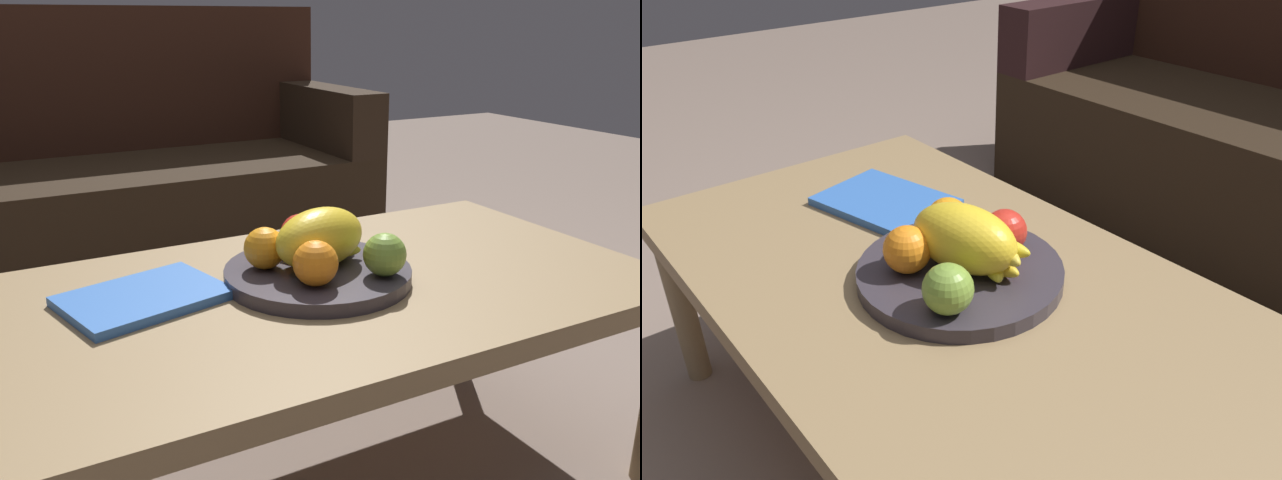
{
  "view_description": "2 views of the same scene",
  "coord_description": "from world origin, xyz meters",
  "views": [
    {
      "loc": [
        -0.53,
        -0.97,
        0.86
      ],
      "look_at": [
        0.0,
        0.02,
        0.49
      ],
      "focal_mm": 38.02,
      "sensor_mm": 36.0,
      "label": 1
    },
    {
      "loc": [
        0.66,
        -0.51,
        0.97
      ],
      "look_at": [
        0.0,
        0.02,
        0.49
      ],
      "focal_mm": 35.26,
      "sensor_mm": 36.0,
      "label": 2
    }
  ],
  "objects": [
    {
      "name": "banana_bunch",
      "position": [
        0.02,
        0.05,
        0.47
      ],
      "size": [
        0.16,
        0.14,
        0.06
      ],
      "color": "gold",
      "rests_on": "fruit_bowl"
    },
    {
      "name": "orange_left",
      "position": [
        -0.08,
        0.06,
        0.48
      ],
      "size": [
        0.07,
        0.07,
        0.07
      ],
      "primitive_type": "sphere",
      "color": "orange",
      "rests_on": "fruit_bowl"
    },
    {
      "name": "orange_front",
      "position": [
        -0.04,
        -0.05,
        0.48
      ],
      "size": [
        0.08,
        0.08,
        0.08
      ],
      "primitive_type": "sphere",
      "color": "orange",
      "rests_on": "fruit_bowl"
    },
    {
      "name": "magazine",
      "position": [
        -0.3,
        0.07,
        0.42
      ],
      "size": [
        0.29,
        0.23,
        0.02
      ],
      "primitive_type": "cube",
      "rotation": [
        0.0,
        0.0,
        0.24
      ],
      "color": "#366AC1",
      "rests_on": "coffee_table"
    },
    {
      "name": "apple_front",
      "position": [
        0.01,
        0.11,
        0.48
      ],
      "size": [
        0.07,
        0.07,
        0.07
      ],
      "primitive_type": "sphere",
      "color": "red",
      "rests_on": "fruit_bowl"
    },
    {
      "name": "couch",
      "position": [
        -0.08,
        1.34,
        0.3
      ],
      "size": [
        1.7,
        0.7,
        0.9
      ],
      "color": "black",
      "rests_on": "ground_plane"
    },
    {
      "name": "fruit_bowl",
      "position": [
        0.0,
        0.02,
        0.43
      ],
      "size": [
        0.33,
        0.33,
        0.03
      ],
      "primitive_type": "cylinder",
      "color": "#373039",
      "rests_on": "coffee_table"
    },
    {
      "name": "apple_left",
      "position": [
        0.08,
        -0.07,
        0.48
      ],
      "size": [
        0.07,
        0.07,
        0.07
      ],
      "primitive_type": "sphere",
      "color": "olive",
      "rests_on": "fruit_bowl"
    },
    {
      "name": "melon_large_front",
      "position": [
        0.01,
        0.02,
        0.49
      ],
      "size": [
        0.2,
        0.15,
        0.11
      ],
      "primitive_type": "ellipsoid",
      "rotation": [
        0.0,
        0.0,
        0.26
      ],
      "color": "yellow",
      "rests_on": "fruit_bowl"
    },
    {
      "name": "coffee_table",
      "position": [
        0.0,
        0.0,
        0.37
      ],
      "size": [
        1.2,
        0.66,
        0.41
      ],
      "color": "#90744E",
      "rests_on": "ground_plane"
    }
  ]
}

